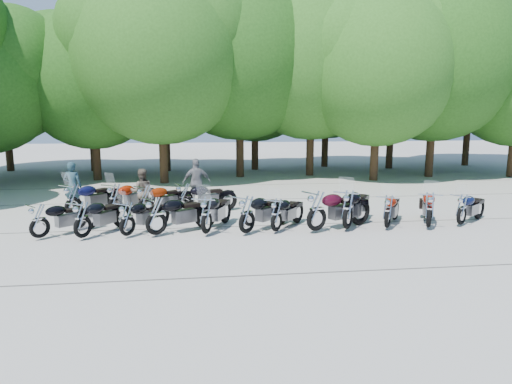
{
  "coord_description": "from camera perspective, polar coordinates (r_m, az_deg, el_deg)",
  "views": [
    {
      "loc": [
        -1.76,
        -12.56,
        3.53
      ],
      "look_at": [
        0.0,
        1.5,
        1.1
      ],
      "focal_mm": 32.0,
      "sensor_mm": 36.0,
      "label": 1
    }
  ],
  "objects": [
    {
      "name": "tree_9",
      "position": [
        32.43,
        -29.1,
        12.05
      ],
      "size": [
        7.59,
        7.59,
        9.32
      ],
      "color": "#3A2614",
      "rests_on": "ground"
    },
    {
      "name": "motorcycle_12",
      "position": [
        16.6,
        -21.9,
        -0.86
      ],
      "size": [
        2.08,
        2.34,
        1.36
      ],
      "primitive_type": null,
      "rotation": [
        0.0,
        0.0,
        2.47
      ],
      "color": "black",
      "rests_on": "ground"
    },
    {
      "name": "tree_10",
      "position": [
        30.32,
        -20.1,
        13.18
      ],
      "size": [
        7.78,
        7.78,
        9.55
      ],
      "color": "#3A2614",
      "rests_on": "ground"
    },
    {
      "name": "motorcycle_7",
      "position": [
        13.7,
        7.6,
        -2.18
      ],
      "size": [
        2.63,
        1.85,
        1.44
      ],
      "primitive_type": null,
      "rotation": [
        0.0,
        0.0,
        2.04
      ],
      "color": "#350715",
      "rests_on": "ground"
    },
    {
      "name": "tree_3",
      "position": [
        24.03,
        -11.89,
        16.2
      ],
      "size": [
        8.7,
        8.7,
        10.67
      ],
      "color": "#3A2614",
      "rests_on": "ground"
    },
    {
      "name": "rider_2",
      "position": [
        17.74,
        -7.42,
        1.21
      ],
      "size": [
        1.13,
        0.59,
        1.85
      ],
      "primitive_type": "imported",
      "rotation": [
        0.0,
        0.0,
        3.27
      ],
      "color": "gray",
      "rests_on": "ground"
    },
    {
      "name": "motorcycle_6",
      "position": [
        13.6,
        2.58,
        -2.75
      ],
      "size": [
        1.77,
        2.06,
        1.19
      ],
      "primitive_type": null,
      "rotation": [
        0.0,
        0.0,
        2.5
      ],
      "color": "black",
      "rests_on": "ground"
    },
    {
      "name": "motorcycle_14",
      "position": [
        16.04,
        -13.66,
        -0.94
      ],
      "size": [
        2.2,
        1.9,
        1.27
      ],
      "primitive_type": null,
      "rotation": [
        0.0,
        0.0,
        2.22
      ],
      "color": "maroon",
      "rests_on": "ground"
    },
    {
      "name": "ground",
      "position": [
        13.16,
        0.81,
        -5.83
      ],
      "size": [
        90.0,
        90.0,
        0.0
      ],
      "primitive_type": "plane",
      "color": "#9A948B",
      "rests_on": "ground"
    },
    {
      "name": "motorcycle_3",
      "position": [
        13.46,
        -12.38,
        -2.8
      ],
      "size": [
        2.37,
        1.84,
        1.32
      ],
      "primitive_type": null,
      "rotation": [
        0.0,
        0.0,
        2.12
      ],
      "color": "black",
      "rests_on": "ground"
    },
    {
      "name": "tree_5",
      "position": [
        26.71,
        7.0,
        16.21
      ],
      "size": [
        9.04,
        9.04,
        11.1
      ],
      "color": "#3A2614",
      "rests_on": "ground"
    },
    {
      "name": "tree_14",
      "position": [
        31.32,
        16.77,
        13.54
      ],
      "size": [
        8.02,
        8.02,
        9.84
      ],
      "color": "#3A2614",
      "rests_on": "ground"
    },
    {
      "name": "tree_12",
      "position": [
        29.33,
        -0.14,
        14.03
      ],
      "size": [
        7.88,
        7.88,
        9.67
      ],
      "color": "#3A2614",
      "rests_on": "ground"
    },
    {
      "name": "motorcycle_2",
      "position": [
        13.61,
        -15.82,
        -3.12
      ],
      "size": [
        1.73,
        2.07,
        1.18
      ],
      "primitive_type": null,
      "rotation": [
        0.0,
        0.0,
        2.53
      ],
      "color": "black",
      "rests_on": "ground"
    },
    {
      "name": "motorcycle_13",
      "position": [
        16.44,
        -17.22,
        -0.76
      ],
      "size": [
        1.92,
        2.33,
        1.32
      ],
      "primitive_type": null,
      "rotation": [
        0.0,
        0.0,
        2.53
      ],
      "color": "#921A05",
      "rests_on": "ground"
    },
    {
      "name": "motorcycle_5",
      "position": [
        13.35,
        -1.15,
        -2.67
      ],
      "size": [
        2.19,
        2.14,
        1.33
      ],
      "primitive_type": null,
      "rotation": [
        0.0,
        0.0,
        2.34
      ],
      "color": "black",
      "rests_on": "ground"
    },
    {
      "name": "motorcycle_8",
      "position": [
        14.1,
        11.41,
        -2.0
      ],
      "size": [
        2.08,
        2.5,
        1.42
      ],
      "primitive_type": null,
      "rotation": [
        0.0,
        0.0,
        2.52
      ],
      "color": "black",
      "rests_on": "ground"
    },
    {
      "name": "tree_7",
      "position": [
        27.72,
        21.56,
        15.0
      ],
      "size": [
        8.79,
        8.79,
        10.79
      ],
      "color": "#3A2614",
      "rests_on": "ground"
    },
    {
      "name": "tree_15",
      "position": [
        34.99,
        25.46,
        14.56
      ],
      "size": [
        9.67,
        9.67,
        11.86
      ],
      "color": "#3A2614",
      "rests_on": "ground"
    },
    {
      "name": "tree_6",
      "position": [
        25.26,
        15.03,
        14.6
      ],
      "size": [
        8.0,
        8.0,
        9.82
      ],
      "color": "#3A2614",
      "rests_on": "ground"
    },
    {
      "name": "tree_11",
      "position": [
        29.12,
        -11.37,
        13.42
      ],
      "size": [
        7.56,
        7.56,
        9.28
      ],
      "color": "#3A2614",
      "rests_on": "ground"
    },
    {
      "name": "motorcycle_11",
      "position": [
        15.81,
        24.36,
        -1.87
      ],
      "size": [
        2.04,
        1.78,
        1.18
      ],
      "primitive_type": null,
      "rotation": [
        0.0,
        0.0,
        2.23
      ],
      "color": "black",
      "rests_on": "ground"
    },
    {
      "name": "motorcycle_0",
      "position": [
        14.26,
        -25.48,
        -3.16
      ],
      "size": [
        1.94,
        1.86,
        1.17
      ],
      "primitive_type": null,
      "rotation": [
        0.0,
        0.0,
        2.32
      ],
      "color": "black",
      "rests_on": "ground"
    },
    {
      "name": "tree_2",
      "position": [
        26.05,
        -19.83,
        13.1
      ],
      "size": [
        7.31,
        7.31,
        8.97
      ],
      "color": "#3A2614",
      "rests_on": "ground"
    },
    {
      "name": "tree_13",
      "position": [
        31.3,
        8.83,
        14.22
      ],
      "size": [
        8.31,
        8.31,
        10.2
      ],
      "color": "#3A2614",
      "rests_on": "ground"
    },
    {
      "name": "motorcycle_9",
      "position": [
        14.56,
        16.17,
        -2.23
      ],
      "size": [
        1.7,
        2.17,
        1.22
      ],
      "primitive_type": null,
      "rotation": [
        0.0,
        0.0,
        2.58
      ],
      "color": "maroon",
      "rests_on": "ground"
    },
    {
      "name": "tree_4",
      "position": [
        25.94,
        -2.09,
        16.61
      ],
      "size": [
        9.13,
        9.13,
        11.2
      ],
      "color": "#3A2614",
      "rests_on": "ground"
    },
    {
      "name": "motorcycle_1",
      "position": [
        13.77,
        -20.9,
        -3.1
      ],
      "size": [
        1.77,
        2.22,
        1.25
      ],
      "primitive_type": null,
      "rotation": [
        0.0,
        0.0,
        2.56
      ],
      "color": "black",
      "rests_on": "ground"
    },
    {
      "name": "rider_1",
      "position": [
        16.64,
        -14.08,
        0.05
      ],
      "size": [
        0.84,
        0.68,
        1.63
      ],
      "primitive_type": "imported",
      "rotation": [
        0.0,
        0.0,
        3.22
      ],
      "color": "brown",
      "rests_on": "ground"
    },
    {
      "name": "rider_0",
      "position": [
        18.01,
        -21.94,
        0.66
      ],
      "size": [
        0.72,
        0.53,
        1.83
      ],
      "primitive_type": "imported",
      "rotation": [
        0.0,
        0.0,
        2.99
      ],
      "color": "#203B44",
      "rests_on": "ground"
    },
    {
      "name": "motorcycle_10",
      "position": [
        15.01,
        20.85,
        -1.95
      ],
      "size": [
        1.63,
        2.4,
        1.31
      ],
      "primitive_type": null,
      "rotation": [
        0.0,
        0.0,
        2.7
      ],
      "color": "#941005",
      "rests_on": "ground"
    },
    {
      "name": "motorcycle_4",
      "position": [
        13.37,
        -6.22,
        -2.75
      ],
      "size": [
        1.54,
        2.41,
        1.31
      ],
      "primitive_type": null,
      "rotation": [
        0.0,
        0.0,
        2.75
      ],
      "color": "black",
      "rests_on": "ground"
    },
    {
      "name": "motorcycle_15",
      "position": [
        16.19,
        -8.91,
        -0.65
      ],
      "size": [
        2.38,
        1.46,
        1.29
      ],
      "primitive_type": null,
      "rotation": [
        0.0,
        0.0,
        1.93
      ],
      "color": "black",
      "rests_on": "ground"
    }
  ]
}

